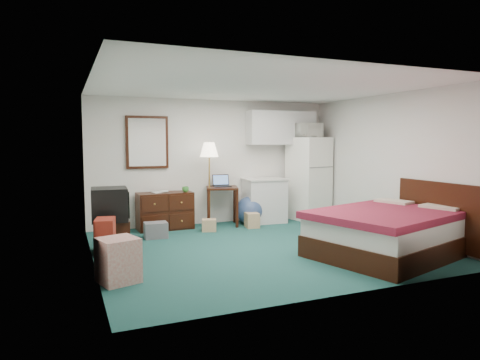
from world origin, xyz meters
name	(u,v)px	position (x,y,z in m)	size (l,w,h in m)	color
floor	(261,247)	(0.00, 0.00, 0.00)	(5.00, 4.50, 0.01)	#164142
ceiling	(262,87)	(0.00, 0.00, 2.50)	(5.00, 4.50, 0.01)	silver
walls	(261,168)	(0.00, 0.00, 1.25)	(5.01, 4.51, 2.50)	silver
mirror	(147,142)	(-1.35, 2.22, 1.65)	(0.80, 0.06, 1.00)	white
upper_cabinets	(281,128)	(1.45, 2.08, 1.95)	(1.50, 0.35, 0.70)	silver
headboard	(437,214)	(2.46, -1.15, 0.55)	(0.06, 1.56, 1.00)	black
dresser	(165,211)	(-1.08, 1.98, 0.35)	(1.03, 0.47, 0.70)	black
floor_lamp	(209,185)	(-0.24, 1.83, 0.83)	(0.36, 0.36, 1.65)	gold
desk	(222,206)	(0.06, 1.93, 0.39)	(0.61, 0.61, 0.77)	black
exercise_ball	(250,210)	(0.61, 1.82, 0.28)	(0.56, 0.56, 0.56)	navy
kitchen_counter	(264,201)	(0.98, 1.91, 0.44)	(0.80, 0.61, 0.88)	silver
fridge	(309,178)	(2.02, 1.88, 0.88)	(0.72, 0.72, 1.75)	white
bed	(387,234)	(1.48, -1.15, 0.33)	(2.05, 1.60, 0.66)	maroon
tv_stand	(112,236)	(-2.21, 0.61, 0.24)	(0.49, 0.53, 0.49)	black
suitcase	(105,242)	(-2.35, -0.09, 0.32)	(0.25, 0.39, 0.64)	maroon
retail_box	(118,260)	(-2.28, -0.87, 0.26)	(0.42, 0.42, 0.53)	silver
file_bin	(156,230)	(-1.40, 1.29, 0.14)	(0.39, 0.29, 0.27)	slate
cardboard_box_a	(209,225)	(-0.37, 1.48, 0.11)	(0.26, 0.22, 0.22)	tan
cardboard_box_b	(252,220)	(0.51, 1.48, 0.14)	(0.24, 0.29, 0.29)	tan
laptop	(222,181)	(0.06, 1.94, 0.89)	(0.34, 0.27, 0.23)	black
crt_tv	(109,204)	(-2.23, 0.58, 0.73)	(0.53, 0.57, 0.49)	black
microwave	(308,129)	(1.95, 1.82, 1.94)	(0.54, 0.30, 0.37)	white
book_a	(153,188)	(-1.31, 1.95, 0.81)	(0.15, 0.02, 0.20)	tan
book_b	(159,186)	(-1.16, 2.07, 0.82)	(0.17, 0.02, 0.23)	tan
mug	(185,189)	(-0.70, 1.88, 0.77)	(0.13, 0.10, 0.13)	#3B8F36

